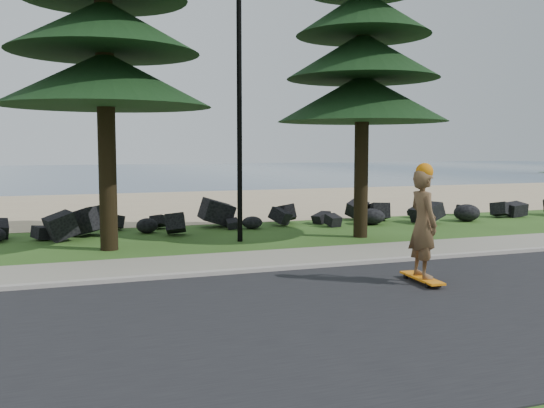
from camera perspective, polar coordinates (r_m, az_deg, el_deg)
The scene contains 9 objects.
ground at distance 13.71m, azimuth 0.87°, elevation -5.48°, with size 160.00×160.00×0.00m, color #2A4917.
road at distance 9.74m, azimuth 10.43°, elevation -10.03°, with size 160.00×7.00×0.02m, color black.
kerb at distance 12.88m, azimuth 2.29°, elevation -5.97°, with size 160.00×0.20×0.10m, color #A59D94.
sidewalk at distance 13.88m, azimuth 0.57°, elevation -5.17°, with size 160.00×2.00×0.08m, color gray.
beach_sand at distance 27.63m, azimuth -9.83°, elevation -0.06°, with size 160.00×15.00×0.01m, color tan.
ocean at distance 63.82m, azimuth -15.58°, elevation 2.86°, with size 160.00×58.00×0.01m, color #39526E.
seawall_boulders at distance 18.98m, azimuth -5.13°, elevation -2.46°, with size 60.00×2.40×1.10m, color black, non-canonical shape.
lamp_post at distance 16.57m, azimuth -3.10°, elevation 10.75°, with size 0.25×0.14×8.14m.
skateboarder at distance 11.71m, azimuth 14.04°, elevation -1.86°, with size 0.54×1.24×2.27m.
Camera 1 is at (-4.77, -12.59, 2.58)m, focal length 40.00 mm.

